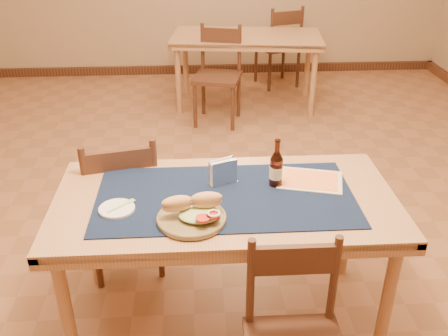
{
  "coord_description": "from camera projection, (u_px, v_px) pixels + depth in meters",
  "views": [
    {
      "loc": [
        -0.13,
        -2.78,
        1.98
      ],
      "look_at": [
        0.0,
        -0.7,
        0.85
      ],
      "focal_mm": 40.0,
      "sensor_mm": 36.0,
      "label": 1
    }
  ],
  "objects": [
    {
      "name": "room",
      "position": [
        216.0,
        19.0,
        2.72
      ],
      "size": [
        6.04,
        7.04,
        2.84
      ],
      "color": "#925F40",
      "rests_on": "ground"
    },
    {
      "name": "beer_bottle",
      "position": [
        276.0,
        169.0,
        2.38
      ],
      "size": [
        0.06,
        0.06,
        0.24
      ],
      "color": "#4F1D0E",
      "rests_on": "placemat"
    },
    {
      "name": "chair_back_near",
      "position": [
        218.0,
        74.0,
        4.84
      ],
      "size": [
        0.52,
        0.52,
        0.93
      ],
      "color": "#4A281A",
      "rests_on": "ground"
    },
    {
      "name": "chair_main_far",
      "position": [
        122.0,
        202.0,
        2.82
      ],
      "size": [
        0.49,
        0.49,
        0.9
      ],
      "color": "#4A281A",
      "rests_on": "ground"
    },
    {
      "name": "chair_back_far",
      "position": [
        279.0,
        45.0,
        5.77
      ],
      "size": [
        0.55,
        0.55,
        0.94
      ],
      "color": "#4A281A",
      "rests_on": "ground"
    },
    {
      "name": "placemat",
      "position": [
        225.0,
        196.0,
        2.33
      ],
      "size": [
        1.2,
        0.6,
        0.01
      ],
      "primitive_type": "cube",
      "color": "#101D3C",
      "rests_on": "main_table"
    },
    {
      "name": "menu_card",
      "position": [
        310.0,
        180.0,
        2.45
      ],
      "size": [
        0.36,
        0.3,
        0.01
      ],
      "color": "beige",
      "rests_on": "placemat"
    },
    {
      "name": "napkin_holder",
      "position": [
        223.0,
        172.0,
        2.41
      ],
      "size": [
        0.15,
        0.1,
        0.13
      ],
      "color": "silver",
      "rests_on": "placemat"
    },
    {
      "name": "main_table",
      "position": [
        225.0,
        212.0,
        2.37
      ],
      "size": [
        1.6,
        0.8,
        0.75
      ],
      "color": "#A5764D",
      "rests_on": "ground"
    },
    {
      "name": "back_table",
      "position": [
        246.0,
        43.0,
        5.15
      ],
      "size": [
        1.6,
        0.93,
        0.75
      ],
      "color": "#A5764D",
      "rests_on": "ground"
    },
    {
      "name": "fork",
      "position": [
        123.0,
        205.0,
        2.23
      ],
      "size": [
        0.12,
        0.11,
        0.0
      ],
      "color": "#88BE68",
      "rests_on": "side_plate"
    },
    {
      "name": "side_plate",
      "position": [
        117.0,
        208.0,
        2.22
      ],
      "size": [
        0.16,
        0.16,
        0.01
      ],
      "color": "white",
      "rests_on": "placemat"
    },
    {
      "name": "baseboard",
      "position": [
        218.0,
        223.0,
        3.36
      ],
      "size": [
        6.0,
        7.0,
        0.1
      ],
      "color": "#4A281A",
      "rests_on": "ground"
    },
    {
      "name": "sandwich_plate",
      "position": [
        193.0,
        214.0,
        2.14
      ],
      "size": [
        0.3,
        0.3,
        0.12
      ],
      "color": "brown",
      "rests_on": "placemat"
    }
  ]
}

